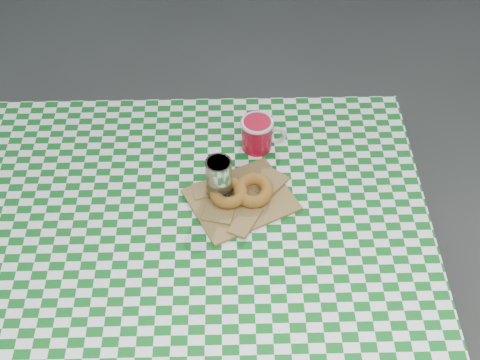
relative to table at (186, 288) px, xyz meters
name	(u,v)px	position (x,y,z in m)	size (l,w,h in m)	color
table	(186,288)	(0.00, 0.00, 0.00)	(1.32, 0.88, 0.75)	brown
tablecloth	(178,211)	(0.00, 0.00, 0.38)	(1.34, 0.90, 0.01)	#0E5B1A
paper_bag	(241,199)	(0.16, 0.05, 0.39)	(0.26, 0.21, 0.01)	#9C7B44
bagel_front	(228,193)	(0.13, 0.05, 0.41)	(0.10, 0.10, 0.03)	#915C1E
bagel_back	(253,190)	(0.20, 0.07, 0.41)	(0.11, 0.11, 0.03)	#985A1F
coffee_mug	(257,134)	(0.19, 0.26, 0.43)	(0.18, 0.18, 0.10)	#A90A21
drinking_glass	(219,179)	(0.10, 0.07, 0.44)	(0.07, 0.07, 0.13)	white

